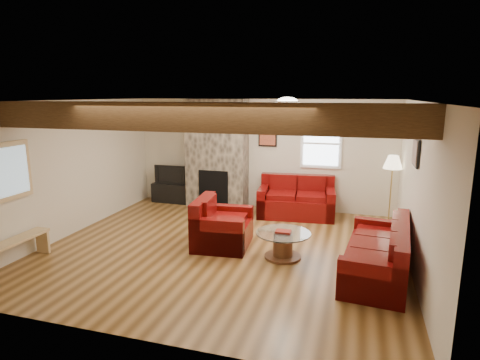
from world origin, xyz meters
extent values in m
plane|color=brown|center=(0.00, 0.00, 0.00)|extent=(8.00, 8.00, 0.00)
plane|color=white|center=(0.00, 0.00, 2.50)|extent=(8.00, 8.00, 0.00)
plane|color=beige|center=(0.00, 2.75, 1.25)|extent=(8.00, 0.00, 8.00)
plane|color=beige|center=(0.00, -2.75, 1.25)|extent=(8.00, 0.00, 8.00)
plane|color=beige|center=(-3.00, 0.00, 1.25)|extent=(0.00, 7.50, 7.50)
plane|color=beige|center=(3.00, 0.00, 1.25)|extent=(0.00, 7.50, 7.50)
cube|color=#352210|center=(0.00, -1.25, 2.31)|extent=(6.00, 0.36, 0.38)
cube|color=#3D362F|center=(-1.00, 2.50, 1.25)|extent=(1.40, 0.50, 2.50)
cube|color=black|center=(-1.00, 2.25, 0.45)|extent=(0.70, 0.06, 0.90)
cube|color=#3D362F|center=(-1.00, 2.20, 0.04)|extent=(1.00, 0.25, 0.08)
cylinder|color=#4C2B18|center=(1.06, -0.11, 0.02)|extent=(0.59, 0.59, 0.04)
cylinder|color=#4C2B18|center=(1.06, -0.11, 0.20)|extent=(0.31, 0.31, 0.39)
cylinder|color=silver|center=(1.06, -0.11, 0.42)|extent=(0.88, 0.88, 0.02)
cube|color=maroon|center=(1.06, -0.11, 0.45)|extent=(0.25, 0.18, 0.03)
cube|color=black|center=(-2.20, 2.53, 0.23)|extent=(0.94, 0.37, 0.47)
imported|color=black|center=(-2.20, 2.53, 0.70)|extent=(0.79, 0.10, 0.46)
cylinder|color=tan|center=(2.80, 2.06, 0.01)|extent=(0.26, 0.26, 0.03)
cylinder|color=tan|center=(2.80, 2.06, 0.65)|extent=(0.03, 0.03, 1.29)
cone|color=#FBE9BE|center=(2.80, 2.06, 1.31)|extent=(0.37, 0.37, 0.26)
camera|label=1|loc=(2.14, -6.16, 2.60)|focal=30.00mm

